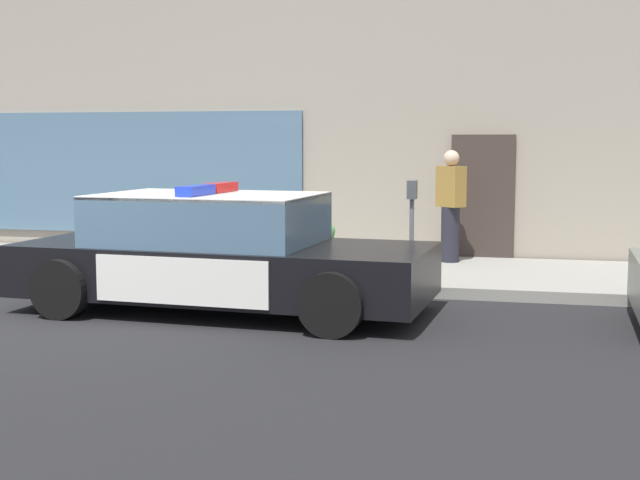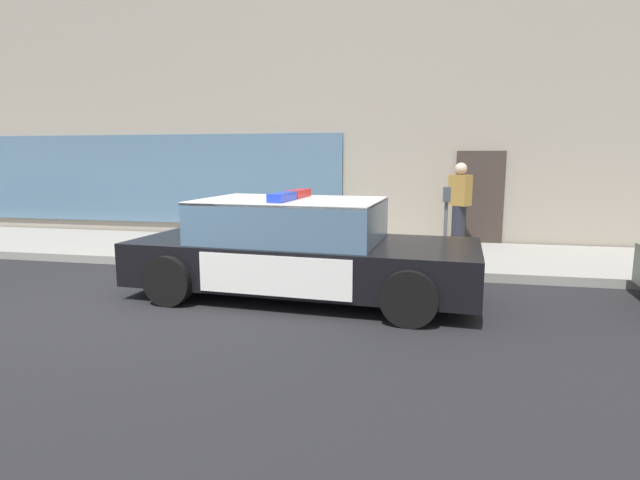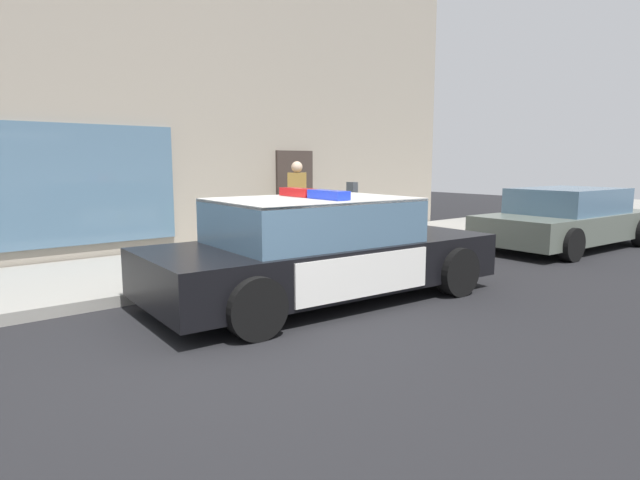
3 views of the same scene
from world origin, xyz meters
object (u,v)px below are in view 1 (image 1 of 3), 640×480
Objects in this scene: police_cruiser at (220,254)px; pedestrian_on_sidewalk at (451,206)px; parking_meter at (412,212)px; fire_hydrant at (328,251)px.

police_cruiser is 2.88× the size of pedestrian_on_sidewalk.
police_cruiser reaches higher than parking_meter.
pedestrian_on_sidewalk reaches higher than fire_hydrant.
police_cruiser is 6.79× the size of fire_hydrant.
fire_hydrant is at bearing -2.52° from pedestrian_on_sidewalk.
pedestrian_on_sidewalk is at bearing 80.91° from parking_meter.
police_cruiser is 2.10m from fire_hydrant.
pedestrian_on_sidewalk is at bearing 49.74° from fire_hydrant.
parking_meter is (1.19, -0.29, 0.58)m from fire_hydrant.
police_cruiser reaches higher than fire_hydrant.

